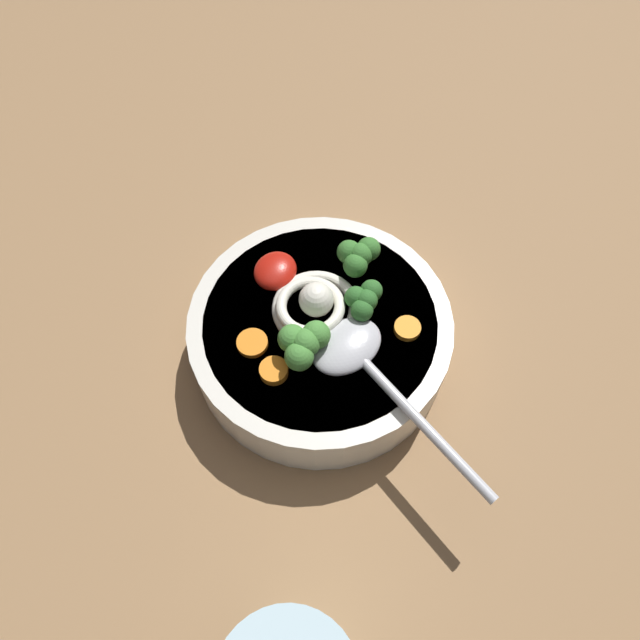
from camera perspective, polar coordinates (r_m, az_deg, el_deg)
The scene contains 11 objects.
table_slab at distance 54.63cm, azimuth 4.32°, elevation -2.09°, with size 139.30×139.30×3.28cm, color #936D47.
soup_bowl at distance 49.94cm, azimuth 0.00°, elevation -1.43°, with size 21.70×21.70×5.07cm.
noodle_pile at distance 47.35cm, azimuth -0.51°, elevation 1.39°, with size 7.96×7.81×3.20cm.
soup_spoon at distance 45.29cm, azimuth 4.13°, elevation -3.89°, with size 10.74×16.90×1.60cm.
chili_sauce_dollop at distance 49.54cm, azimuth -4.34°, elevation 4.76°, with size 3.90×3.51×1.75cm, color #B2190F.
broccoli_floret_rear at distance 44.31cm, azimuth -1.62°, elevation -2.29°, with size 4.36×3.76×3.45cm.
broccoli_floret_far at distance 49.08cm, azimuth 3.72°, elevation 6.22°, with size 3.95×3.40×3.12cm.
broccoli_floret_center at distance 46.84cm, azimuth 4.31°, elevation 1.86°, with size 3.52×3.03×2.79cm.
carrot_slice_beside_chili at distance 45.37cm, azimuth -4.49°, elevation -4.90°, with size 2.22×2.22×0.78cm, color orange.
carrot_slice_extra_a at distance 47.62cm, azimuth 8.43°, elevation -0.80°, with size 2.14×2.14×0.56cm, color orange.
carrot_slice_beside_noodles at distance 46.80cm, azimuth -6.56°, elevation -2.22°, with size 2.48×2.48×0.49cm, color orange.
Camera 1 is at (25.36, 7.09, 49.51)cm, focal length 33.13 mm.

